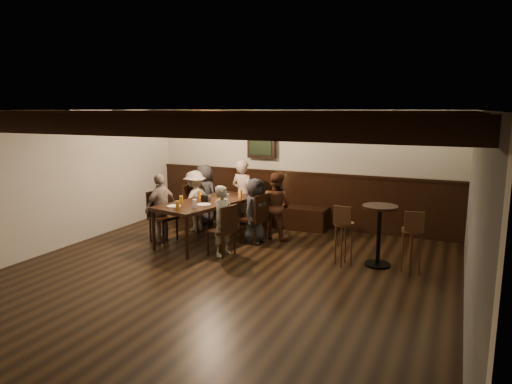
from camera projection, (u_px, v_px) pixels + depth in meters
The scene contains 27 objects.
room at pixel (261, 183), 8.45m from camera, with size 7.00×7.00×7.00m.
dining_table at pixel (208, 204), 8.32m from camera, with size 1.31×2.18×0.76m.
chair_left_near at pixel (197, 217), 9.17m from camera, with size 0.50×0.50×0.92m.
chair_left_far at pixel (163, 226), 8.46m from camera, with size 0.50×0.50×0.93m.
chair_right_near at pixel (254, 228), 8.34m from camera, with size 0.49×0.49×0.91m.
chair_right_far at pixel (222, 240), 7.63m from camera, with size 0.46×0.46×0.86m.
person_bench_left at pixel (205, 195), 9.57m from camera, with size 0.62×0.41×1.28m, color #2C2B2E.
person_bench_centre at pixel (243, 195), 9.15m from camera, with size 0.52×0.34×1.42m, color gray.
person_bench_right at pixel (276, 206), 8.53m from camera, with size 0.61×0.48×1.26m, color #4B281A.
person_left_near at pixel (195, 201), 9.13m from camera, with size 0.78×0.45×1.21m, color gray.
person_left_far at pixel (161, 208), 8.41m from camera, with size 0.73×0.30×1.25m, color gray.
person_right_near at pixel (255, 211), 8.26m from camera, with size 0.58×0.38×1.19m, color black.
person_right_far at pixel (223, 221), 7.55m from camera, with size 0.43×0.28×1.18m, color gray.
pint_a at pixel (221, 190), 9.02m from camera, with size 0.07×0.07×0.14m, color #BF7219.
pint_b at pixel (240, 193), 8.67m from camera, with size 0.07×0.07×0.14m, color #BF7219.
pint_c at pixel (199, 195), 8.55m from camera, with size 0.07×0.07×0.14m, color #BF7219.
pint_d at pixel (227, 197), 8.28m from camera, with size 0.07×0.07×0.14m, color silver.
pint_e at pixel (181, 200), 8.07m from camera, with size 0.07×0.07×0.14m, color #BF7219.
pint_f at pixel (195, 204), 7.74m from camera, with size 0.07×0.07×0.14m, color silver.
pint_g at pixel (178, 205), 7.63m from camera, with size 0.07×0.07×0.14m, color #BF7219.
plate_near at pixel (174, 206), 7.84m from camera, with size 0.24×0.24×0.01m, color white.
plate_far at pixel (204, 205), 7.97m from camera, with size 0.24×0.24×0.01m, color white.
condiment_caddy at pixel (206, 198), 8.26m from camera, with size 0.15×0.10×0.12m, color black.
candle at pixel (223, 198), 8.47m from camera, with size 0.05×0.05×0.05m, color beige.
high_top_table at pixel (379, 226), 7.03m from camera, with size 0.54×0.54×0.96m.
bar_stool_left at pixel (343, 243), 7.09m from camera, with size 0.31×0.31×0.98m.
bar_stool_right at pixel (411, 250), 6.73m from camera, with size 0.32×0.34×0.98m.
Camera 1 is at (3.07, -5.42, 2.42)m, focal length 32.00 mm.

